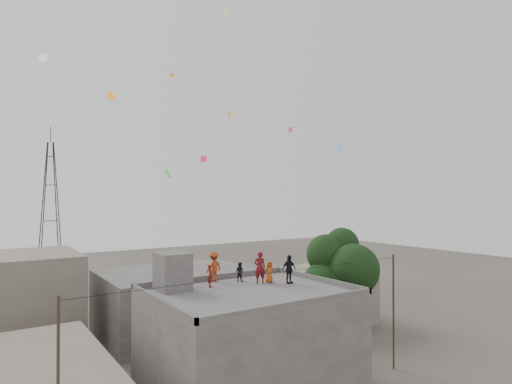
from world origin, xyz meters
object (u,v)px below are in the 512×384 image
Objects in this scene: person_red_adult at (260,267)px; person_dark_adult at (289,269)px; stair_head_box at (173,271)px; tree at (341,275)px; transmission_tower at (50,213)px.

person_red_adult is 1.70m from person_dark_adult.
tree reaches higher than stair_head_box.
person_dark_adult is (6.27, -2.15, -0.18)m from stair_head_box.
transmission_tower is 38.98m from person_red_adult.
tree is 5.52× the size of person_dark_adult.
tree is at bearing 0.78° from person_dark_adult.
transmission_tower reaches higher than stair_head_box.
transmission_tower is at bearing 106.09° from tree.
transmission_tower is at bearing 91.23° from stair_head_box.
stair_head_box is 1.21× the size of person_dark_adult.
person_red_adult is at bearing -81.52° from transmission_tower.
person_red_adult is (-5.62, 0.90, 0.91)m from tree.
tree is 41.12m from transmission_tower.
stair_head_box is 5.06m from person_red_adult.
stair_head_box is 37.46m from transmission_tower.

